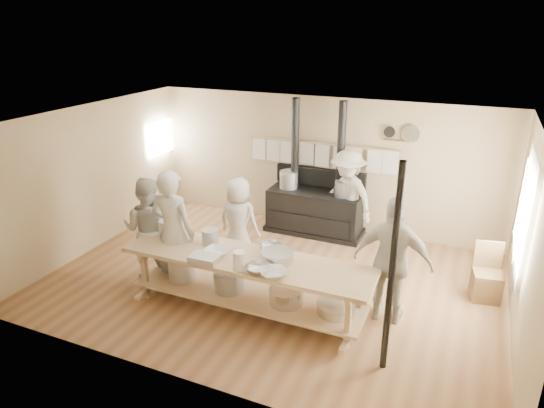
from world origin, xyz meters
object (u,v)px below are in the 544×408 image
at_px(cook_by_window, 347,197).
at_px(chair, 486,283).
at_px(stove, 315,207).
at_px(cook_far_left, 173,232).
at_px(cook_center, 239,221).
at_px(cook_right, 393,261).
at_px(cook_left, 148,229).
at_px(prep_table, 247,278).
at_px(roasting_pan, 204,259).

relative_size(cook_by_window, chair, 2.04).
height_order(stove, cook_far_left, stove).
bearing_deg(cook_center, cook_right, 167.52).
bearing_deg(cook_center, cook_left, 46.75).
relative_size(prep_table, cook_left, 2.12).
height_order(cook_far_left, roasting_pan, cook_far_left).
xyz_separation_m(stove, cook_by_window, (0.67, -0.17, 0.37)).
height_order(cook_right, chair, cook_right).
height_order(cook_far_left, chair, cook_far_left).
bearing_deg(cook_right, cook_center, -13.50).
bearing_deg(cook_left, cook_by_window, -149.61).
relative_size(stove, cook_far_left, 1.33).
bearing_deg(roasting_pan, cook_right, 20.86).
xyz_separation_m(cook_center, cook_right, (2.71, -0.74, 0.15)).
bearing_deg(chair, cook_far_left, -169.12).
xyz_separation_m(cook_left, cook_center, (1.08, 1.04, -0.09)).
bearing_deg(cook_left, cook_far_left, 146.99).
relative_size(prep_table, cook_far_left, 1.84).
height_order(stove, cook_right, stove).
distance_m(stove, roasting_pan, 3.40).
distance_m(cook_center, roasting_pan, 1.69).
xyz_separation_m(stove, cook_left, (-1.87, -2.73, 0.33)).
relative_size(cook_left, cook_right, 0.93).
bearing_deg(chair, stove, 148.11).
bearing_deg(cook_left, chair, -178.97).
bearing_deg(chair, roasting_pan, -160.05).
height_order(stove, roasting_pan, stove).
bearing_deg(prep_table, cook_far_left, 176.29).
height_order(prep_table, cook_far_left, cook_far_left).
xyz_separation_m(cook_center, chair, (3.95, 0.40, -0.50)).
bearing_deg(cook_by_window, prep_table, -75.69).
distance_m(prep_table, roasting_pan, 0.69).
xyz_separation_m(stove, chair, (3.15, -1.30, -0.26)).
distance_m(cook_left, cook_by_window, 3.61).
bearing_deg(cook_center, chair, -171.43).
bearing_deg(cook_left, cook_right, 169.57).
bearing_deg(roasting_pan, chair, 29.46).
bearing_deg(cook_far_left, cook_center, -111.33).
height_order(cook_left, roasting_pan, cook_left).
bearing_deg(cook_left, stove, -139.29).
relative_size(cook_far_left, cook_center, 1.29).
bearing_deg(prep_table, chair, 28.58).
bearing_deg(prep_table, stove, 89.96).
relative_size(stove, cook_center, 1.72).
distance_m(cook_right, cook_by_window, 2.59).
distance_m(cook_far_left, cook_right, 3.21).
xyz_separation_m(prep_table, cook_far_left, (-1.25, 0.08, 0.46)).
bearing_deg(roasting_pan, cook_center, 100.96).
distance_m(cook_center, chair, 4.00).
distance_m(cook_left, roasting_pan, 1.53).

